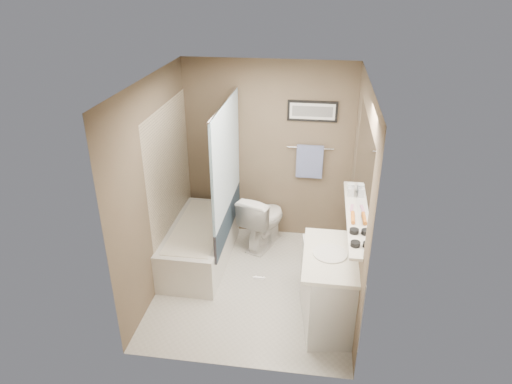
# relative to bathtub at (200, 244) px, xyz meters

# --- Properties ---
(ground) EXTENTS (2.50, 2.50, 0.00)m
(ground) POSITION_rel_bathtub_xyz_m (0.75, -0.40, -0.25)
(ground) COLOR beige
(ground) RESTS_ON ground
(ceiling) EXTENTS (2.20, 2.50, 0.04)m
(ceiling) POSITION_rel_bathtub_xyz_m (0.75, -0.40, 2.13)
(ceiling) COLOR white
(ceiling) RESTS_ON wall_back
(wall_back) EXTENTS (2.20, 0.04, 2.40)m
(wall_back) POSITION_rel_bathtub_xyz_m (0.75, 0.83, 0.95)
(wall_back) COLOR brown
(wall_back) RESTS_ON ground
(wall_front) EXTENTS (2.20, 0.04, 2.40)m
(wall_front) POSITION_rel_bathtub_xyz_m (0.75, -1.63, 0.95)
(wall_front) COLOR brown
(wall_front) RESTS_ON ground
(wall_left) EXTENTS (0.04, 2.50, 2.40)m
(wall_left) POSITION_rel_bathtub_xyz_m (-0.33, -0.40, 0.95)
(wall_left) COLOR brown
(wall_left) RESTS_ON ground
(wall_right) EXTENTS (0.04, 2.50, 2.40)m
(wall_right) POSITION_rel_bathtub_xyz_m (1.83, -0.40, 0.95)
(wall_right) COLOR brown
(wall_right) RESTS_ON ground
(tile_surround) EXTENTS (0.02, 1.55, 2.00)m
(tile_surround) POSITION_rel_bathtub_xyz_m (-0.34, 0.10, 0.75)
(tile_surround) COLOR beige
(tile_surround) RESTS_ON wall_left
(curtain_rod) EXTENTS (0.02, 1.55, 0.02)m
(curtain_rod) POSITION_rel_bathtub_xyz_m (0.35, 0.10, 1.80)
(curtain_rod) COLOR silver
(curtain_rod) RESTS_ON wall_left
(curtain_upper) EXTENTS (0.03, 1.45, 1.28)m
(curtain_upper) POSITION_rel_bathtub_xyz_m (0.35, 0.10, 1.15)
(curtain_upper) COLOR white
(curtain_upper) RESTS_ON curtain_rod
(curtain_lower) EXTENTS (0.03, 1.45, 0.36)m
(curtain_lower) POSITION_rel_bathtub_xyz_m (0.35, 0.10, 0.33)
(curtain_lower) COLOR #233341
(curtain_lower) RESTS_ON curtain_rod
(mirror) EXTENTS (0.02, 1.60, 1.00)m
(mirror) POSITION_rel_bathtub_xyz_m (1.84, -0.55, 1.37)
(mirror) COLOR silver
(mirror) RESTS_ON wall_right
(shelf) EXTENTS (0.12, 1.60, 0.03)m
(shelf) POSITION_rel_bathtub_xyz_m (1.79, -0.55, 0.85)
(shelf) COLOR silver
(shelf) RESTS_ON wall_right
(towel_bar) EXTENTS (0.60, 0.02, 0.02)m
(towel_bar) POSITION_rel_bathtub_xyz_m (1.30, 0.81, 1.05)
(towel_bar) COLOR silver
(towel_bar) RESTS_ON wall_back
(towel) EXTENTS (0.34, 0.05, 0.44)m
(towel) POSITION_rel_bathtub_xyz_m (1.30, 0.79, 0.87)
(towel) COLOR #9BABE1
(towel) RESTS_ON towel_bar
(art_frame) EXTENTS (0.62, 0.02, 0.26)m
(art_frame) POSITION_rel_bathtub_xyz_m (1.30, 0.83, 1.53)
(art_frame) COLOR black
(art_frame) RESTS_ON wall_back
(art_mat) EXTENTS (0.56, 0.00, 0.20)m
(art_mat) POSITION_rel_bathtub_xyz_m (1.30, 0.82, 1.53)
(art_mat) COLOR white
(art_mat) RESTS_ON art_frame
(art_image) EXTENTS (0.50, 0.00, 0.13)m
(art_image) POSITION_rel_bathtub_xyz_m (1.30, 0.81, 1.53)
(art_image) COLOR #595959
(art_image) RESTS_ON art_mat
(door) EXTENTS (0.80, 0.02, 2.00)m
(door) POSITION_rel_bathtub_xyz_m (1.30, -1.64, 0.75)
(door) COLOR silver
(door) RESTS_ON wall_front
(door_handle) EXTENTS (0.10, 0.02, 0.02)m
(door_handle) POSITION_rel_bathtub_xyz_m (0.97, -1.59, 0.75)
(door_handle) COLOR silver
(door_handle) RESTS_ON door
(bathtub) EXTENTS (0.73, 1.51, 0.50)m
(bathtub) POSITION_rel_bathtub_xyz_m (0.00, 0.00, 0.00)
(bathtub) COLOR white
(bathtub) RESTS_ON ground
(tub_rim) EXTENTS (0.56, 1.36, 0.02)m
(tub_rim) POSITION_rel_bathtub_xyz_m (-0.00, 0.00, 0.25)
(tub_rim) COLOR white
(tub_rim) RESTS_ON bathtub
(toilet) EXTENTS (0.66, 0.85, 0.76)m
(toilet) POSITION_rel_bathtub_xyz_m (0.74, 0.49, 0.13)
(toilet) COLOR white
(toilet) RESTS_ON ground
(vanity) EXTENTS (0.62, 0.96, 0.80)m
(vanity) POSITION_rel_bathtub_xyz_m (1.60, -0.90, 0.15)
(vanity) COLOR silver
(vanity) RESTS_ON ground
(countertop) EXTENTS (0.54, 0.96, 0.04)m
(countertop) POSITION_rel_bathtub_xyz_m (1.59, -0.90, 0.57)
(countertop) COLOR silver
(countertop) RESTS_ON vanity
(sink_basin) EXTENTS (0.34, 0.34, 0.01)m
(sink_basin) POSITION_rel_bathtub_xyz_m (1.58, -0.90, 0.60)
(sink_basin) COLOR silver
(sink_basin) RESTS_ON countertop
(faucet_spout) EXTENTS (0.02, 0.02, 0.10)m
(faucet_spout) POSITION_rel_bathtub_xyz_m (1.78, -0.90, 0.64)
(faucet_spout) COLOR white
(faucet_spout) RESTS_ON countertop
(faucet_knob) EXTENTS (0.05, 0.05, 0.05)m
(faucet_knob) POSITION_rel_bathtub_xyz_m (1.78, -0.80, 0.62)
(faucet_knob) COLOR silver
(faucet_knob) RESTS_ON countertop
(candle_bowl_near) EXTENTS (0.09, 0.09, 0.04)m
(candle_bowl_near) POSITION_rel_bathtub_xyz_m (1.79, -1.14, 0.89)
(candle_bowl_near) COLOR black
(candle_bowl_near) RESTS_ON shelf
(candle_bowl_far) EXTENTS (0.09, 0.09, 0.04)m
(candle_bowl_far) POSITION_rel_bathtub_xyz_m (1.79, -0.92, 0.89)
(candle_bowl_far) COLOR black
(candle_bowl_far) RESTS_ON shelf
(hair_brush_front) EXTENTS (0.05, 0.22, 0.04)m
(hair_brush_front) POSITION_rel_bathtub_xyz_m (1.79, -0.66, 0.89)
(hair_brush_front) COLOR #CE681D
(hair_brush_front) RESTS_ON shelf
(pink_comb) EXTENTS (0.05, 0.16, 0.01)m
(pink_comb) POSITION_rel_bathtub_xyz_m (1.79, -0.42, 0.87)
(pink_comb) COLOR #CB7C9D
(pink_comb) RESTS_ON shelf
(glass_jar) EXTENTS (0.08, 0.08, 0.10)m
(glass_jar) POSITION_rel_bathtub_xyz_m (1.79, -0.03, 0.92)
(glass_jar) COLOR white
(glass_jar) RESTS_ON shelf
(soap_bottle) EXTENTS (0.07, 0.07, 0.15)m
(soap_bottle) POSITION_rel_bathtub_xyz_m (1.79, -0.13, 0.94)
(soap_bottle) COLOR #999999
(soap_bottle) RESTS_ON shelf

